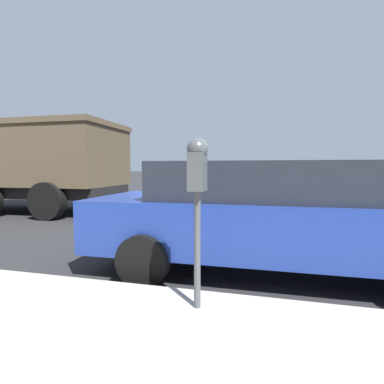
{
  "coord_description": "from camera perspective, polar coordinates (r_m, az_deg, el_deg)",
  "views": [
    {
      "loc": [
        -5.16,
        0.03,
        1.42
      ],
      "look_at": [
        -2.43,
        0.73,
        1.2
      ],
      "focal_mm": 28.0,
      "sensor_mm": 36.0,
      "label": 1
    }
  ],
  "objects": [
    {
      "name": "dump_truck",
      "position": [
        11.96,
        -32.7,
        4.95
      ],
      "size": [
        3.11,
        8.43,
        2.91
      ],
      "rotation": [
        0.0,
        0.0,
        0.02
      ],
      "color": "black",
      "rests_on": "ground_plane"
    },
    {
      "name": "ground_plane",
      "position": [
        5.36,
        14.46,
        -10.97
      ],
      "size": [
        220.0,
        220.0,
        0.0
      ],
      "primitive_type": "plane",
      "color": "#2B2B2D"
    },
    {
      "name": "parking_meter",
      "position": [
        2.66,
        1.04,
        2.45
      ],
      "size": [
        0.21,
        0.19,
        1.54
      ],
      "color": "#4C5156",
      "rests_on": "sidewalk"
    },
    {
      "name": "car_blue",
      "position": [
        4.19,
        14.76,
        -4.13
      ],
      "size": [
        2.03,
        4.95,
        1.51
      ],
      "rotation": [
        0.0,
        0.0,
        3.15
      ],
      "color": "navy",
      "rests_on": "ground_plane"
    }
  ]
}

